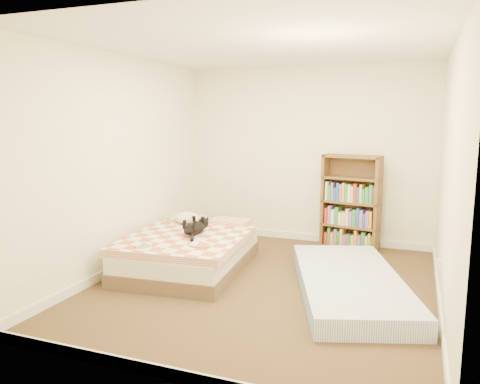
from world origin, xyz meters
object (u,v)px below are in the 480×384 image
(bookshelf, at_px, (350,213))
(white_dog, at_px, (186,218))
(floor_mattress, at_px, (349,284))
(black_cat, at_px, (196,227))
(bed, at_px, (190,251))

(bookshelf, relative_size, white_dog, 3.24)
(bookshelf, distance_m, floor_mattress, 1.74)
(black_cat, xyz_separation_m, white_dog, (-0.36, 0.44, 0.00))
(bookshelf, bearing_deg, bed, -126.54)
(bed, relative_size, black_cat, 2.66)
(floor_mattress, bearing_deg, white_dog, 146.44)
(bookshelf, height_order, white_dog, bookshelf)
(bed, xyz_separation_m, floor_mattress, (1.89, -0.13, -0.12))
(black_cat, relative_size, white_dog, 1.78)
(bookshelf, relative_size, floor_mattress, 0.59)
(bookshelf, distance_m, black_cat, 2.20)
(bed, height_order, black_cat, black_cat)
(floor_mattress, distance_m, black_cat, 1.87)
(bookshelf, bearing_deg, white_dog, -140.38)
(floor_mattress, xyz_separation_m, white_dog, (-2.18, 0.59, 0.41))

